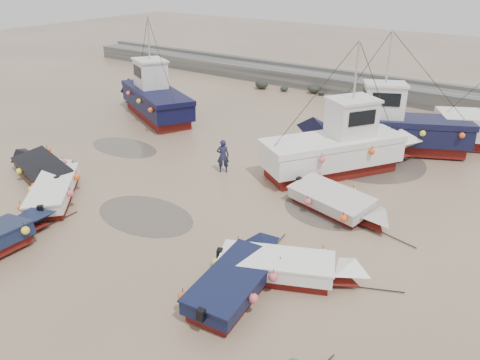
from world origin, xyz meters
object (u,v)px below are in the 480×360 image
object	(u,v)px
dinghy_0	(56,186)
dinghy_4	(42,166)
cabin_boat_2	(387,127)
person	(223,172)
dinghy_5	(339,201)
cabin_boat_1	(343,146)
dinghy_6	(239,275)
dinghy_3	(288,266)
cabin_boat_0	(153,96)

from	to	relation	value
dinghy_0	dinghy_4	xyz separation A→B (m)	(-2.41, 0.93, 0.00)
dinghy_0	dinghy_4	bearing A→B (deg)	115.38
dinghy_0	cabin_boat_2	world-z (taller)	cabin_boat_2
person	dinghy_4	bearing A→B (deg)	2.70
dinghy_4	person	distance (m)	8.67
dinghy_5	cabin_boat_1	xyz separation A→B (m)	(-1.62, 3.95, 0.79)
dinghy_5	cabin_boat_2	distance (m)	8.08
dinghy_4	dinghy_5	xyz separation A→B (m)	(13.13, 4.80, 0.01)
dinghy_6	cabin_boat_1	size ratio (longest dim) A/B	0.67
dinghy_5	dinghy_3	bearing A→B (deg)	19.78
dinghy_6	cabin_boat_0	world-z (taller)	cabin_boat_0
dinghy_5	cabin_boat_0	world-z (taller)	cabin_boat_0
dinghy_0	cabin_boat_0	bearing A→B (deg)	70.68
dinghy_0	cabin_boat_0	size ratio (longest dim) A/B	0.54
dinghy_6	dinghy_5	bearing A→B (deg)	78.86
dinghy_6	person	xyz separation A→B (m)	(-5.87, 6.99, -0.55)
cabin_boat_0	cabin_boat_1	bearing A→B (deg)	-69.43
dinghy_3	cabin_boat_0	world-z (taller)	cabin_boat_0
dinghy_4	dinghy_6	size ratio (longest dim) A/B	1.05
dinghy_6	cabin_boat_2	size ratio (longest dim) A/B	0.60
dinghy_5	dinghy_0	bearing A→B (deg)	-47.74
dinghy_3	dinghy_6	world-z (taller)	same
dinghy_3	cabin_boat_0	size ratio (longest dim) A/B	0.58
dinghy_0	cabin_boat_1	size ratio (longest dim) A/B	0.59
dinghy_6	cabin_boat_2	xyz separation A→B (m)	(-0.38, 14.38, 0.78)
cabin_boat_2	dinghy_4	bearing A→B (deg)	110.68
dinghy_6	cabin_boat_1	world-z (taller)	cabin_boat_1
dinghy_0	cabin_boat_2	bearing A→B (deg)	10.88
dinghy_4	person	bearing A→B (deg)	-36.60
dinghy_4	dinghy_6	xyz separation A→B (m)	(12.64, -1.59, 0.01)
dinghy_5	cabin_boat_2	bearing A→B (deg)	-159.69
dinghy_3	cabin_boat_0	bearing A→B (deg)	-146.60
dinghy_4	cabin_boat_1	xyz separation A→B (m)	(11.51, 8.75, 0.80)
cabin_boat_2	person	xyz separation A→B (m)	(-5.49, -7.40, -1.33)
cabin_boat_1	person	size ratio (longest dim) A/B	5.35
dinghy_5	cabin_boat_1	size ratio (longest dim) A/B	0.64
dinghy_0	cabin_boat_1	distance (m)	13.31
dinghy_4	cabin_boat_1	distance (m)	14.48
person	cabin_boat_0	bearing A→B (deg)	-62.69
dinghy_5	person	world-z (taller)	dinghy_5
dinghy_0	person	xyz separation A→B (m)	(4.35, 6.33, -0.54)
person	dinghy_5	bearing A→B (deg)	138.77
dinghy_5	cabin_boat_0	xyz separation A→B (m)	(-15.66, 5.30, 0.78)
dinghy_5	dinghy_6	world-z (taller)	same
dinghy_5	dinghy_6	xyz separation A→B (m)	(-0.49, -6.39, -0.00)
dinghy_6	person	bearing A→B (deg)	123.27
cabin_boat_0	person	world-z (taller)	cabin_boat_0
person	cabin_boat_2	bearing A→B (deg)	-162.45
cabin_boat_1	person	world-z (taller)	cabin_boat_1
dinghy_4	cabin_boat_1	size ratio (longest dim) A/B	0.70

